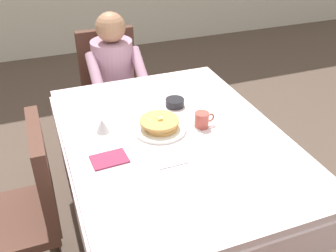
% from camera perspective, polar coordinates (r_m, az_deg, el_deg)
% --- Properties ---
extents(ground_plane, '(14.00, 14.00, 0.00)m').
position_cam_1_polar(ground_plane, '(2.47, 0.79, -15.85)').
color(ground_plane, brown).
extents(dining_table_main, '(1.12, 1.52, 0.74)m').
position_cam_1_polar(dining_table_main, '(2.04, 0.92, -3.49)').
color(dining_table_main, silver).
rests_on(dining_table_main, ground).
extents(chair_diner, '(0.44, 0.45, 0.93)m').
position_cam_1_polar(chair_diner, '(3.06, -8.47, 6.40)').
color(chair_diner, '#4C2D23').
rests_on(chair_diner, ground).
extents(diner_person, '(0.40, 0.43, 1.12)m').
position_cam_1_polar(diner_person, '(2.86, -7.95, 7.65)').
color(diner_person, '#B2849E').
rests_on(diner_person, ground).
extents(chair_left_side, '(0.45, 0.44, 0.93)m').
position_cam_1_polar(chair_left_side, '(2.02, -20.23, -10.56)').
color(chair_left_side, '#4C2D23').
rests_on(chair_left_side, ground).
extents(plate_breakfast, '(0.28, 0.28, 0.02)m').
position_cam_1_polar(plate_breakfast, '(2.02, -1.22, -0.43)').
color(plate_breakfast, white).
rests_on(plate_breakfast, dining_table_main).
extents(breakfast_stack, '(0.21, 0.21, 0.06)m').
position_cam_1_polar(breakfast_stack, '(2.00, -1.15, 0.38)').
color(breakfast_stack, tan).
rests_on(breakfast_stack, plate_breakfast).
extents(cup_coffee, '(0.11, 0.08, 0.08)m').
position_cam_1_polar(cup_coffee, '(2.04, 5.11, 0.93)').
color(cup_coffee, '#B24C42').
rests_on(cup_coffee, dining_table_main).
extents(bowl_butter, '(0.11, 0.11, 0.04)m').
position_cam_1_polar(bowl_butter, '(2.24, 1.03, 3.51)').
color(bowl_butter, black).
rests_on(bowl_butter, dining_table_main).
extents(syrup_pitcher, '(0.08, 0.08, 0.07)m').
position_cam_1_polar(syrup_pitcher, '(2.02, -9.77, 0.05)').
color(syrup_pitcher, silver).
rests_on(syrup_pitcher, dining_table_main).
extents(fork_left_of_plate, '(0.03, 0.18, 0.00)m').
position_cam_1_polar(fork_left_of_plate, '(1.97, -6.24, -1.91)').
color(fork_left_of_plate, silver).
rests_on(fork_left_of_plate, dining_table_main).
extents(knife_right_of_plate, '(0.02, 0.20, 0.00)m').
position_cam_1_polar(knife_right_of_plate, '(2.07, 3.92, 0.16)').
color(knife_right_of_plate, silver).
rests_on(knife_right_of_plate, dining_table_main).
extents(spoon_near_edge, '(0.15, 0.02, 0.00)m').
position_cam_1_polar(spoon_near_edge, '(1.78, 0.99, -5.85)').
color(spoon_near_edge, silver).
rests_on(spoon_near_edge, dining_table_main).
extents(napkin_folded, '(0.18, 0.13, 0.01)m').
position_cam_1_polar(napkin_folded, '(1.83, -8.75, -4.91)').
color(napkin_folded, '#8C2D4C').
rests_on(napkin_folded, dining_table_main).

